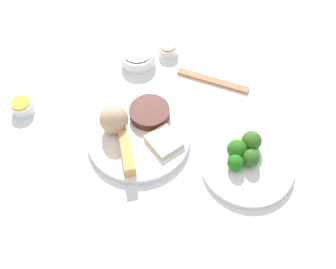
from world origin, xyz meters
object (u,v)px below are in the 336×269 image
main_plate (139,137)px  soy_sauce_bowl (138,58)px  sauce_ramekin_hot_mustard (23,107)px  sauce_ramekin_sweet_and_sour (168,50)px  chopsticks_pair (213,81)px  broccoli_plate (247,165)px

main_plate → soy_sauce_bowl: 0.27m
sauce_ramekin_hot_mustard → sauce_ramekin_sweet_and_sour: (0.03, 0.43, 0.00)m
chopsticks_pair → sauce_ramekin_hot_mustard: bearing=-112.4°
broccoli_plate → sauce_ramekin_hot_mustard: sauce_ramekin_hot_mustard is taller
sauce_ramekin_hot_mustard → chopsticks_pair: 0.51m
sauce_ramekin_sweet_and_sour → chopsticks_pair: (0.16, 0.04, -0.01)m
sauce_ramekin_sweet_and_sour → chopsticks_pair: sauce_ramekin_sweet_and_sour is taller
main_plate → sauce_ramekin_sweet_and_sour: sauce_ramekin_sweet_and_sour is taller
soy_sauce_bowl → chopsticks_pair: soy_sauce_bowl is taller
broccoli_plate → soy_sauce_bowl: 0.44m
broccoli_plate → chopsticks_pair: (-0.26, 0.10, -0.00)m
sauce_ramekin_hot_mustard → sauce_ramekin_sweet_and_sour: same height
broccoli_plate → sauce_ramekin_sweet_and_sour: size_ratio=3.73×
soy_sauce_bowl → chopsticks_pair: 0.22m
soy_sauce_bowl → sauce_ramekin_hot_mustard: bearing=-92.3°
sauce_ramekin_hot_mustard → broccoli_plate: bearing=39.5°
main_plate → sauce_ramekin_hot_mustard: bearing=-140.0°
sauce_ramekin_sweet_and_sour → sauce_ramekin_hot_mustard: bearing=-94.1°
main_plate → broccoli_plate: size_ratio=1.17×
main_plate → sauce_ramekin_hot_mustard: (-0.25, -0.21, 0.01)m
soy_sauce_bowl → sauce_ramekin_hot_mustard: 0.34m
sauce_ramekin_sweet_and_sour → broccoli_plate: bearing=-8.0°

